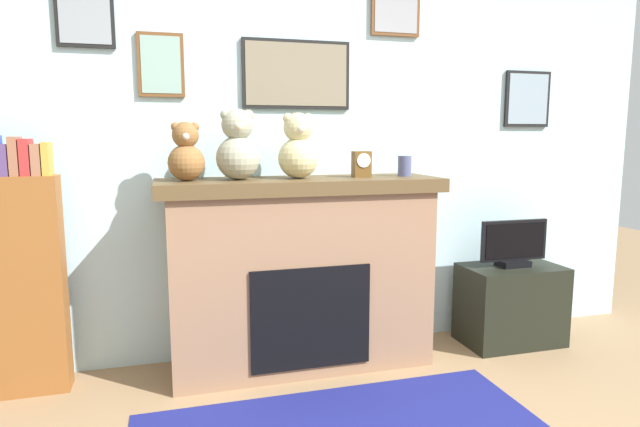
{
  "coord_description": "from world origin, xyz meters",
  "views": [
    {
      "loc": [
        -0.76,
        -1.38,
        1.4
      ],
      "look_at": [
        0.11,
        1.69,
        0.94
      ],
      "focal_mm": 30.03,
      "sensor_mm": 36.0,
      "label": 1
    }
  ],
  "objects": [
    {
      "name": "back_wall",
      "position": [
        0.0,
        2.0,
        1.31
      ],
      "size": [
        5.2,
        0.15,
        2.6
      ],
      "color": "silver",
      "rests_on": "ground_plane"
    },
    {
      "name": "tv_stand",
      "position": [
        1.44,
        1.64,
        0.27
      ],
      "size": [
        0.66,
        0.4,
        0.54
      ],
      "primitive_type": "cube",
      "color": "black",
      "rests_on": "ground_plane"
    },
    {
      "name": "fireplace",
      "position": [
        -0.01,
        1.69,
        0.58
      ],
      "size": [
        1.67,
        0.55,
        1.16
      ],
      "color": "#906A4F",
      "rests_on": "ground_plane"
    },
    {
      "name": "candle_jar",
      "position": [
        0.65,
        1.67,
        1.22
      ],
      "size": [
        0.09,
        0.09,
        0.13
      ],
      "primitive_type": "cylinder",
      "color": "#4C517A",
      "rests_on": "fireplace"
    },
    {
      "name": "mantel_clock",
      "position": [
        0.36,
        1.67,
        1.23
      ],
      "size": [
        0.11,
        0.08,
        0.16
      ],
      "color": "brown",
      "rests_on": "fireplace"
    },
    {
      "name": "teddy_bear_grey",
      "position": [
        -0.03,
        1.67,
        1.33
      ],
      "size": [
        0.24,
        0.24,
        0.38
      ],
      "color": "#C3B984",
      "rests_on": "fireplace"
    },
    {
      "name": "teddy_bear_tan",
      "position": [
        -0.67,
        1.67,
        1.3
      ],
      "size": [
        0.2,
        0.2,
        0.33
      ],
      "color": "brown",
      "rests_on": "fireplace"
    },
    {
      "name": "television",
      "position": [
        1.44,
        1.64,
        0.68
      ],
      "size": [
        0.48,
        0.14,
        0.31
      ],
      "color": "black",
      "rests_on": "tv_stand"
    },
    {
      "name": "bookshelf",
      "position": [
        -1.54,
        1.74,
        0.66
      ],
      "size": [
        0.41,
        0.16,
        1.41
      ],
      "color": "brown",
      "rests_on": "ground_plane"
    },
    {
      "name": "teddy_bear_brown",
      "position": [
        -0.38,
        1.67,
        1.34
      ],
      "size": [
        0.25,
        0.25,
        0.4
      ],
      "color": "#9B9B83",
      "rests_on": "fireplace"
    }
  ]
}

